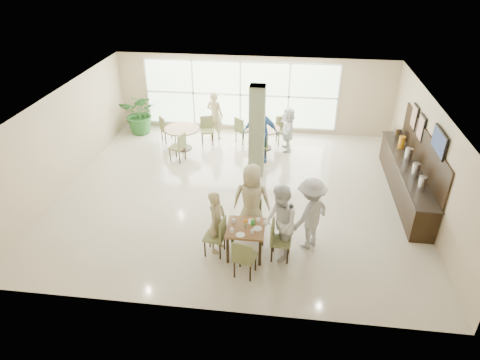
# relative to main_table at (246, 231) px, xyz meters

# --- Properties ---
(ground) EXTENTS (10.00, 10.00, 0.00)m
(ground) POSITION_rel_main_table_xyz_m (-0.52, 2.69, -0.64)
(ground) COLOR beige
(ground) RESTS_ON ground
(room_shell) EXTENTS (10.00, 10.00, 10.00)m
(room_shell) POSITION_rel_main_table_xyz_m (-0.52, 2.69, 1.06)
(room_shell) COLOR white
(room_shell) RESTS_ON ground
(window_bank) EXTENTS (7.00, 0.04, 7.00)m
(window_bank) POSITION_rel_main_table_xyz_m (-1.02, 7.15, 0.76)
(window_bank) COLOR silver
(window_bank) RESTS_ON ground
(column) EXTENTS (0.45, 0.45, 2.80)m
(column) POSITION_rel_main_table_xyz_m (-0.12, 3.89, 0.76)
(column) COLOR #697551
(column) RESTS_ON ground
(main_table) EXTENTS (0.86, 0.86, 0.75)m
(main_table) POSITION_rel_main_table_xyz_m (0.00, 0.00, 0.00)
(main_table) COLOR brown
(main_table) RESTS_ON ground
(round_table_left) EXTENTS (1.20, 1.20, 0.75)m
(round_table_left) POSITION_rel_main_table_xyz_m (-2.80, 5.34, -0.05)
(round_table_left) COLOR brown
(round_table_left) RESTS_ON ground
(round_table_right) EXTENTS (1.15, 1.15, 0.75)m
(round_table_right) POSITION_rel_main_table_xyz_m (-0.05, 5.73, -0.06)
(round_table_right) COLOR brown
(round_table_right) RESTS_ON ground
(chairs_main_table) EXTENTS (2.00, 1.98, 0.95)m
(chairs_main_table) POSITION_rel_main_table_xyz_m (0.05, -0.01, -0.17)
(chairs_main_table) COLOR olive
(chairs_main_table) RESTS_ON ground
(chairs_table_left) EXTENTS (2.00, 2.03, 0.95)m
(chairs_table_left) POSITION_rel_main_table_xyz_m (-2.74, 5.39, -0.17)
(chairs_table_left) COLOR olive
(chairs_table_left) RESTS_ON ground
(chairs_table_right) EXTENTS (1.99, 1.87, 0.95)m
(chairs_table_right) POSITION_rel_main_table_xyz_m (-0.08, 5.72, -0.17)
(chairs_table_right) COLOR olive
(chairs_table_right) RESTS_ON ground
(tabletop_clutter) EXTENTS (0.70, 0.73, 0.21)m
(tabletop_clutter) POSITION_rel_main_table_xyz_m (0.02, -0.01, 0.17)
(tabletop_clutter) COLOR white
(tabletop_clutter) RESTS_ON main_table
(buffet_counter) EXTENTS (0.64, 4.70, 1.95)m
(buffet_counter) POSITION_rel_main_table_xyz_m (4.18, 3.20, -0.09)
(buffet_counter) COLOR black
(buffet_counter) RESTS_ON ground
(wall_tv) EXTENTS (0.06, 1.00, 0.58)m
(wall_tv) POSITION_rel_main_table_xyz_m (4.42, 2.09, 1.51)
(wall_tv) COLOR black
(wall_tv) RESTS_ON ground
(framed_art_a) EXTENTS (0.05, 0.55, 0.70)m
(framed_art_a) POSITION_rel_main_table_xyz_m (4.43, 3.69, 1.21)
(framed_art_a) COLOR black
(framed_art_a) RESTS_ON ground
(framed_art_b) EXTENTS (0.05, 0.55, 0.70)m
(framed_art_b) POSITION_rel_main_table_xyz_m (4.43, 4.49, 1.21)
(framed_art_b) COLOR black
(framed_art_b) RESTS_ON ground
(potted_plant) EXTENTS (1.41, 1.41, 1.54)m
(potted_plant) POSITION_rel_main_table_xyz_m (-4.62, 6.49, 0.13)
(potted_plant) COLOR #276227
(potted_plant) RESTS_ON ground
(teen_left) EXTENTS (0.51, 0.64, 1.55)m
(teen_left) POSITION_rel_main_table_xyz_m (-0.67, 0.09, 0.13)
(teen_left) COLOR tan
(teen_left) RESTS_ON ground
(teen_far) EXTENTS (0.91, 0.50, 1.86)m
(teen_far) POSITION_rel_main_table_xyz_m (0.04, 0.86, 0.29)
(teen_far) COLOR tan
(teen_far) RESTS_ON ground
(teen_right) EXTENTS (0.89, 1.03, 1.84)m
(teen_right) POSITION_rel_main_table_xyz_m (0.76, 0.02, 0.27)
(teen_right) COLOR white
(teen_right) RESTS_ON ground
(teen_standing) EXTENTS (1.28, 1.32, 1.81)m
(teen_standing) POSITION_rel_main_table_xyz_m (1.43, 0.49, 0.26)
(teen_standing) COLOR #ADADAF
(teen_standing) RESTS_ON ground
(adult_a) EXTENTS (1.16, 0.70, 1.92)m
(adult_a) POSITION_rel_main_table_xyz_m (-0.08, 4.77, 0.32)
(adult_a) COLOR #3C6FB4
(adult_a) RESTS_ON ground
(adult_b) EXTENTS (0.73, 1.45, 1.51)m
(adult_b) POSITION_rel_main_table_xyz_m (0.78, 5.70, 0.11)
(adult_b) COLOR white
(adult_b) RESTS_ON ground
(adult_standing) EXTENTS (0.74, 0.61, 1.74)m
(adult_standing) POSITION_rel_main_table_xyz_m (-1.83, 6.38, 0.23)
(adult_standing) COLOR tan
(adult_standing) RESTS_ON ground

